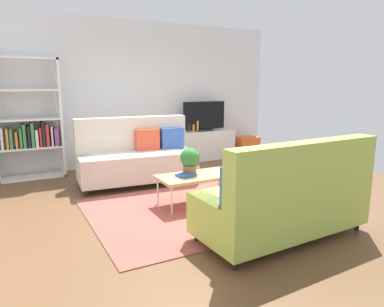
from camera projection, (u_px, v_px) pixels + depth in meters
The scene contains 16 objects.
ground_plane at pixel (199, 201), 5.07m from camera, with size 7.68×7.68×0.00m, color brown.
wall_far at pixel (133, 94), 7.22m from camera, with size 6.40×0.12×2.90m, color silver.
area_rug at pixel (201, 208), 4.74m from camera, with size 2.90×2.20×0.01m, color #9E4C42.
couch_beige at pixel (137, 157), 5.91m from camera, with size 1.96×0.99×1.10m.
couch_green at pixel (285, 199), 3.76m from camera, with size 1.93×0.92×1.10m.
coffee_table at pixel (197, 177), 4.86m from camera, with size 1.10×0.56×0.42m.
tv_console at pixel (204, 145), 7.83m from camera, with size 1.40×0.44×0.64m, color silver.
tv at pixel (204, 117), 7.69m from camera, with size 1.00×0.20×0.64m.
bookshelf at pixel (29, 125), 6.12m from camera, with size 1.10×0.36×2.10m.
storage_trunk at pixel (246, 146), 8.26m from camera, with size 0.52×0.40×0.44m, color orange.
potted_plant at pixel (190, 160), 4.83m from camera, with size 0.26×0.26×0.37m.
table_book_0 at pixel (186, 175), 4.78m from camera, with size 0.24×0.18×0.04m, color #3359B2.
vase_0 at pixel (179, 129), 7.53m from camera, with size 0.13×0.13×0.12m, color #4C72B2.
bottle_0 at pixel (189, 128), 7.54m from camera, with size 0.06×0.06×0.16m, color #262626.
bottle_1 at pixel (193, 128), 7.59m from camera, with size 0.05×0.05×0.16m, color orange.
bottle_2 at pixel (198, 126), 7.63m from camera, with size 0.05×0.05×0.23m, color gold.
Camera 1 is at (-2.35, -4.24, 1.65)m, focal length 32.94 mm.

